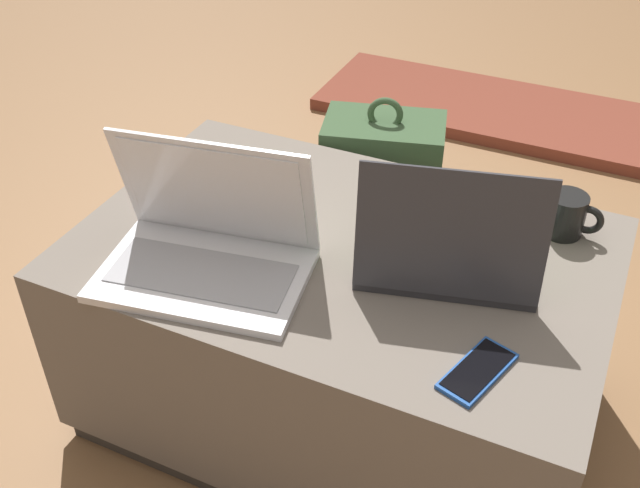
# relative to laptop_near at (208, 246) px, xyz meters

# --- Properties ---
(ground_plane) EXTENTS (14.00, 14.00, 0.00)m
(ground_plane) POSITION_rel_laptop_near_xyz_m (0.20, 0.17, -0.51)
(ground_plane) COLOR olive
(ottoman) EXTENTS (1.03, 0.68, 0.46)m
(ottoman) POSITION_rel_laptop_near_xyz_m (0.20, 0.17, -0.28)
(ottoman) COLOR #3D3832
(ottoman) RESTS_ON ground_plane
(laptop_near) EXTENTS (0.41, 0.31, 0.25)m
(laptop_near) POSITION_rel_laptop_near_xyz_m (0.00, 0.00, 0.00)
(laptop_near) COLOR silver
(laptop_near) RESTS_ON ottoman
(laptop_far) EXTENTS (0.37, 0.31, 0.25)m
(laptop_far) POSITION_rel_laptop_near_xyz_m (0.40, 0.17, -0.00)
(laptop_far) COLOR #333338
(laptop_far) RESTS_ON ottoman
(cell_phone) EXTENTS (0.10, 0.16, 0.01)m
(cell_phone) POSITION_rel_laptop_near_xyz_m (0.53, -0.05, -0.05)
(cell_phone) COLOR #1E4C9E
(cell_phone) RESTS_ON ottoman
(backpack) EXTENTS (0.34, 0.30, 0.54)m
(backpack) POSITION_rel_laptop_near_xyz_m (0.10, 0.66, -0.29)
(backpack) COLOR #385133
(backpack) RESTS_ON ground_plane
(coffee_mug) EXTENTS (0.11, 0.08, 0.09)m
(coffee_mug) POSITION_rel_laptop_near_xyz_m (0.58, 0.39, -0.01)
(coffee_mug) COLOR black
(coffee_mug) RESTS_ON ottoman
(fireplace_hearth) EXTENTS (1.40, 0.50, 0.04)m
(fireplace_hearth) POSITION_rel_laptop_near_xyz_m (0.20, 1.74, -0.49)
(fireplace_hearth) COLOR brown
(fireplace_hearth) RESTS_ON ground_plane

